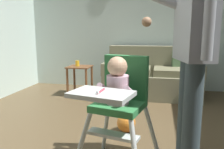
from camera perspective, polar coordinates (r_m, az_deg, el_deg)
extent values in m
cube|color=silver|center=(4.67, 5.77, 11.99)|extent=(5.07, 0.06, 2.50)
cube|color=#757258|center=(4.17, 9.68, -2.45)|extent=(1.62, 0.84, 0.40)
cube|color=#757258|center=(4.42, 9.99, 3.93)|extent=(1.62, 0.22, 0.46)
cube|color=#757258|center=(4.20, -0.07, 1.95)|extent=(0.20, 0.84, 0.20)
cube|color=#757258|center=(4.16, 19.77, 1.26)|extent=(0.20, 0.84, 0.20)
cube|color=#6D6A4D|center=(4.09, 5.07, 1.06)|extent=(0.60, 0.60, 0.11)
cube|color=#6D6A4D|center=(4.08, 14.47, 0.73)|extent=(0.60, 0.60, 0.11)
cube|color=#4C6B47|center=(4.32, 16.72, 3.09)|extent=(0.35, 0.16, 0.34)
cylinder|color=silver|center=(1.85, -7.79, -17.13)|extent=(0.19, 0.14, 0.53)
cylinder|color=silver|center=(2.20, -1.47, -12.44)|extent=(0.14, 0.19, 0.53)
cylinder|color=silver|center=(2.06, 9.94, -14.26)|extent=(0.19, 0.14, 0.53)
cube|color=#317D43|center=(1.82, 1.66, -7.68)|extent=(0.43, 0.43, 0.05)
cube|color=#317D43|center=(1.91, 3.46, -0.61)|extent=(0.37, 0.15, 0.35)
cube|color=silver|center=(1.53, -2.62, -4.84)|extent=(0.45, 0.35, 0.03)
cube|color=silver|center=(1.80, 0.23, -14.55)|extent=(0.41, 0.19, 0.02)
cylinder|color=#D2A8B9|center=(1.77, 1.43, -3.70)|extent=(0.20, 0.20, 0.22)
sphere|color=tan|center=(1.73, 1.32, 1.95)|extent=(0.15, 0.15, 0.15)
cylinder|color=#D2A8B9|center=(1.77, -2.21, -3.29)|extent=(0.08, 0.15, 0.10)
cylinder|color=#D2A8B9|center=(1.69, 4.16, -3.99)|extent=(0.08, 0.15, 0.10)
cylinder|color=#CC384C|center=(1.52, -2.75, -4.06)|extent=(0.03, 0.13, 0.01)
cube|color=white|center=(1.47, -3.54, -4.30)|extent=(0.01, 0.03, 0.02)
cylinder|color=#3D4B51|center=(2.02, 17.78, -9.36)|extent=(0.14, 0.14, 0.90)
cylinder|color=#3D4B51|center=(1.91, 18.95, -10.54)|extent=(0.14, 0.14, 0.90)
cube|color=#999BA2|center=(1.85, 19.69, 12.39)|extent=(0.28, 0.43, 0.59)
cylinder|color=#999BA2|center=(1.98, 13.32, 17.06)|extent=(0.48, 0.17, 0.23)
sphere|color=#997051|center=(1.94, 8.47, 12.64)|extent=(0.08, 0.08, 0.08)
cylinder|color=#999BA2|center=(1.63, 22.71, 12.55)|extent=(0.07, 0.07, 0.53)
sphere|color=orange|center=(2.68, 3.50, -11.69)|extent=(0.21, 0.21, 0.21)
cube|color=brown|center=(4.15, -7.93, 1.89)|extent=(0.40, 0.40, 0.02)
cylinder|color=brown|center=(4.10, -10.87, -1.99)|extent=(0.04, 0.04, 0.50)
cylinder|color=brown|center=(3.98, -6.33, -2.23)|extent=(0.04, 0.04, 0.50)
cylinder|color=brown|center=(4.41, -9.20, -1.07)|extent=(0.04, 0.04, 0.50)
cylinder|color=brown|center=(4.30, -4.95, -1.26)|extent=(0.04, 0.04, 0.50)
cylinder|color=gold|center=(4.15, -8.47, 2.73)|extent=(0.07, 0.07, 0.10)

